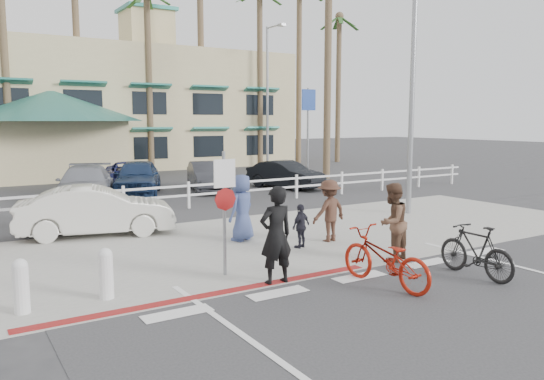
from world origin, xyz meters
TOP-DOWN VIEW (x-y plane):
  - ground at (0.00, 0.00)m, footprint 140.00×140.00m
  - bike_path at (0.00, -2.00)m, footprint 12.00×16.00m
  - sidewalk_plaza at (0.00, 4.50)m, footprint 22.00×7.00m
  - cross_street at (0.00, 8.50)m, footprint 40.00×5.00m
  - parking_lot at (0.00, 18.00)m, footprint 50.00×16.00m
  - curb_red at (-3.00, 1.20)m, footprint 7.00×0.25m
  - rail_fence at (0.50, 10.50)m, footprint 29.40×0.16m
  - building at (2.00, 31.00)m, footprint 28.00×16.00m
  - sign_post at (-2.30, 2.20)m, footprint 0.50×0.10m
  - bollard_0 at (-4.80, 2.00)m, footprint 0.26×0.26m
  - bollard_1 at (-6.20, 2.00)m, footprint 0.26×0.26m
  - streetlight_0 at (6.50, 5.50)m, footprint 0.60×2.00m
  - streetlight_1 at (12.00, 24.00)m, footprint 0.60×2.00m
  - info_sign at (14.00, 22.00)m, footprint 1.20×0.16m
  - palm_3 at (-4.00, 25.00)m, footprint 4.00×4.00m
  - palm_4 at (0.00, 26.00)m, footprint 4.00×4.00m
  - palm_5 at (4.00, 25.00)m, footprint 4.00×4.00m
  - palm_6 at (8.00, 26.00)m, footprint 4.00×4.00m
  - palm_7 at (12.00, 25.00)m, footprint 4.00×4.00m
  - palm_8 at (16.00, 26.00)m, footprint 4.00×4.00m
  - palm_9 at (19.00, 25.00)m, footprint 4.00×4.00m
  - palm_11 at (11.00, 16.00)m, footprint 4.00×4.00m
  - bike_red at (-0.01, -0.12)m, footprint 0.95×2.22m
  - rider_red at (-1.69, 1.16)m, footprint 0.72×0.48m
  - bike_black at (2.06, -0.63)m, footprint 0.57×1.85m
  - rider_black at (1.49, 1.21)m, footprint 1.05×0.93m
  - pedestrian_a at (1.50, 3.56)m, footprint 1.14×0.74m
  - pedestrian_child at (0.42, 3.33)m, footprint 0.72×0.48m
  - pedestrian_b at (-0.44, 4.86)m, footprint 1.04×0.91m
  - car_white_sedan at (-3.61, 7.59)m, footprint 4.48×2.43m
  - lot_car_1 at (-2.52, 13.87)m, footprint 3.47×5.36m
  - lot_car_2 at (-0.02, 15.14)m, footprint 3.42×4.85m
  - lot_car_3 at (3.08, 14.65)m, footprint 2.51×4.32m
  - lot_car_5 at (0.42, 17.89)m, footprint 2.87×4.73m
  - lot_car_6 at (6.64, 13.52)m, footprint 2.49×4.22m

SIDE VIEW (x-z plane):
  - ground at x=0.00m, z-range 0.00..0.00m
  - parking_lot at x=0.00m, z-range 0.00..0.01m
  - bike_path at x=0.00m, z-range 0.00..0.01m
  - cross_street at x=0.00m, z-range 0.00..0.01m
  - sidewalk_plaza at x=0.00m, z-range 0.00..0.01m
  - curb_red at x=-3.00m, z-range 0.00..0.02m
  - bollard_0 at x=-4.80m, z-range 0.00..0.95m
  - bollard_1 at x=-6.20m, z-range 0.00..0.95m
  - rail_fence at x=0.50m, z-range 0.00..1.00m
  - bike_black at x=2.06m, z-range 0.00..1.10m
  - pedestrian_child at x=0.42m, z-range 0.00..1.13m
  - bike_red at x=-0.01m, z-range 0.00..1.13m
  - lot_car_5 at x=0.42m, z-range 0.00..1.23m
  - lot_car_6 at x=6.64m, z-range 0.00..1.31m
  - lot_car_3 at x=3.08m, z-range 0.00..1.34m
  - car_white_sedan at x=-3.61m, z-range 0.00..1.40m
  - lot_car_1 at x=-2.52m, z-range 0.00..1.45m
  - lot_car_2 at x=-0.02m, z-range 0.00..1.53m
  - pedestrian_a at x=1.50m, z-range 0.00..1.66m
  - pedestrian_b at x=-0.44m, z-range 0.00..1.80m
  - rider_black at x=1.49m, z-range 0.00..1.82m
  - rider_red at x=-1.69m, z-range 0.00..1.96m
  - sign_post at x=-2.30m, z-range 0.00..2.90m
  - info_sign at x=14.00m, z-range 0.00..5.60m
  - streetlight_0 at x=6.50m, z-range 0.00..9.00m
  - streetlight_1 at x=12.00m, z-range 0.00..9.50m
  - building at x=2.00m, z-range 0.00..11.30m
  - palm_5 at x=4.00m, z-range 0.00..13.00m
  - palm_9 at x=19.00m, z-range 0.00..13.00m
  - palm_3 at x=-4.00m, z-range 0.00..14.00m
  - palm_7 at x=12.00m, z-range 0.00..14.00m
  - palm_11 at x=11.00m, z-range 0.00..14.00m
  - palm_4 at x=0.00m, z-range 0.00..15.00m
  - palm_8 at x=16.00m, z-range 0.00..15.00m
  - palm_6 at x=8.00m, z-range 0.00..17.00m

